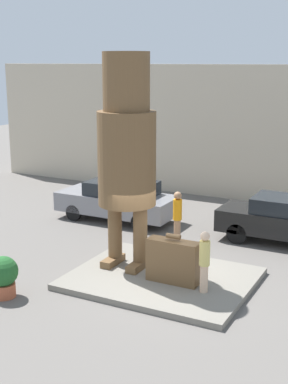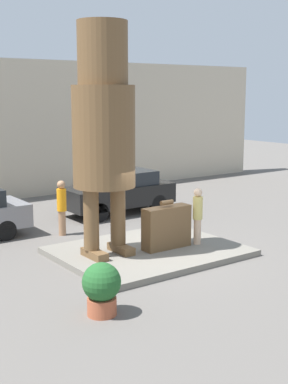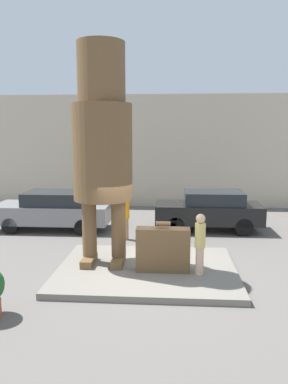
# 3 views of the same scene
# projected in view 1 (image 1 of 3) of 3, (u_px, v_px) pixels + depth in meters

# --- Properties ---
(ground_plane) EXTENTS (60.00, 60.00, 0.00)m
(ground_plane) POSITION_uv_depth(u_px,v_px,m) (162.00, 281.00, 15.07)
(ground_plane) COLOR #605B56
(pedestal) EXTENTS (4.96, 3.93, 0.17)m
(pedestal) POSITION_uv_depth(u_px,v_px,m) (162.00, 279.00, 15.05)
(pedestal) COLOR slate
(pedestal) RESTS_ON ground_plane
(building_backdrop) EXTENTS (28.00, 0.60, 5.91)m
(building_backdrop) POSITION_uv_depth(u_px,v_px,m) (263.00, 135.00, 23.03)
(building_backdrop) COLOR beige
(building_backdrop) RESTS_ON ground_plane
(statue_figure) EXTENTS (1.66, 1.66, 6.13)m
(statue_figure) POSITION_uv_depth(u_px,v_px,m) (127.00, 145.00, 14.98)
(statue_figure) COLOR brown
(statue_figure) RESTS_ON pedestal
(giant_suitcase) EXTENTS (1.45, 0.45, 1.38)m
(giant_suitcase) POSITION_uv_depth(u_px,v_px,m) (173.00, 261.00, 14.47)
(giant_suitcase) COLOR brown
(giant_suitcase) RESTS_ON pedestal
(tourist) EXTENTS (0.28, 0.28, 1.65)m
(tourist) POSITION_uv_depth(u_px,v_px,m) (204.00, 259.00, 13.78)
(tourist) COLOR beige
(tourist) RESTS_ON pedestal
(parked_car_grey) EXTENTS (4.66, 1.87, 1.56)m
(parked_car_grey) POSITION_uv_depth(u_px,v_px,m) (118.00, 200.00, 20.67)
(parked_car_grey) COLOR gray
(parked_car_grey) RESTS_ON ground_plane
(parked_car_black) EXTENTS (4.21, 1.74, 1.60)m
(parked_car_black) POSITION_uv_depth(u_px,v_px,m) (283.00, 219.00, 18.07)
(parked_car_black) COLOR black
(parked_car_black) RESTS_ON ground_plane
(planter_pot) EXTENTS (0.81, 0.81, 1.11)m
(planter_pot) POSITION_uv_depth(u_px,v_px,m) (3.00, 275.00, 13.96)
(planter_pot) COLOR #AD5638
(planter_pot) RESTS_ON ground_plane
(worker_hivis) EXTENTS (0.30, 0.30, 1.78)m
(worker_hivis) POSITION_uv_depth(u_px,v_px,m) (177.00, 215.00, 18.13)
(worker_hivis) COLOR #A87A56
(worker_hivis) RESTS_ON ground_plane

